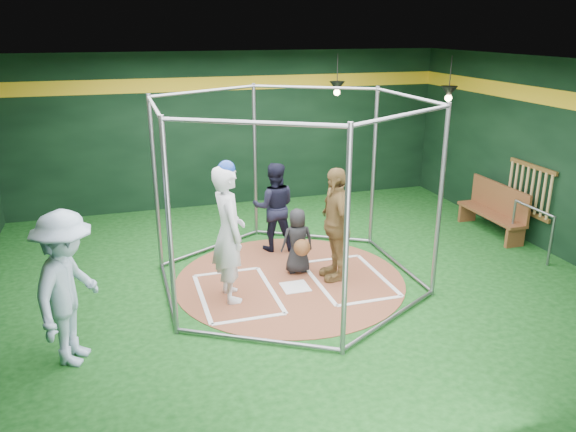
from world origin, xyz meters
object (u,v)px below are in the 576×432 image
object	(u,v)px
batter_figure	(229,232)
visitor_leopard	(335,224)
umpire	(274,207)
dugout_bench	(495,208)

from	to	relation	value
batter_figure	visitor_leopard	world-z (taller)	batter_figure
batter_figure	umpire	world-z (taller)	batter_figure
visitor_leopard	umpire	xyz separation A→B (m)	(-0.62, 1.51, -0.11)
umpire	dugout_bench	world-z (taller)	umpire
umpire	dugout_bench	size ratio (longest dim) A/B	0.95
batter_figure	umpire	bearing A→B (deg)	55.31
batter_figure	dugout_bench	size ratio (longest dim) A/B	1.24
dugout_bench	visitor_leopard	bearing A→B (deg)	-164.75
visitor_leopard	batter_figure	bearing A→B (deg)	-80.93
umpire	dugout_bench	bearing A→B (deg)	-172.22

